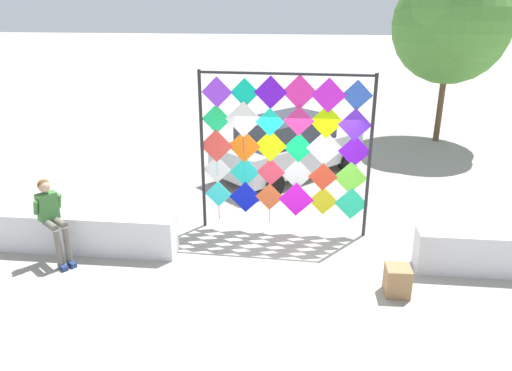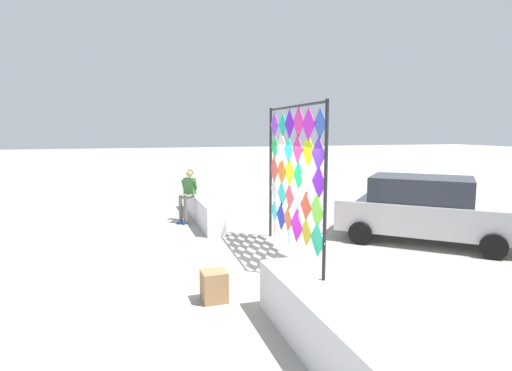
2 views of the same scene
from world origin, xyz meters
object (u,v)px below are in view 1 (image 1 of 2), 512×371
(kite_display_rack, at_px, (285,144))
(parked_car, at_px, (288,146))
(tree_broadleaf, at_px, (457,20))
(seated_vendor, at_px, (52,215))
(cardboard_box_large, at_px, (397,281))

(kite_display_rack, distance_m, parked_car, 3.81)
(kite_display_rack, height_order, tree_broadleaf, tree_broadleaf)
(seated_vendor, bearing_deg, kite_display_rack, 23.08)
(kite_display_rack, height_order, seated_vendor, kite_display_rack)
(cardboard_box_large, xyz_separation_m, tree_broadleaf, (2.98, 9.66, 3.81))
(tree_broadleaf, bearing_deg, parked_car, -143.74)
(parked_car, relative_size, tree_broadleaf, 0.77)
(kite_display_rack, bearing_deg, tree_broadleaf, 55.74)
(seated_vendor, height_order, tree_broadleaf, tree_broadleaf)
(parked_car, xyz_separation_m, tree_broadleaf, (5.12, 3.76, 3.22))
(kite_display_rack, relative_size, cardboard_box_large, 6.89)
(parked_car, distance_m, tree_broadleaf, 7.12)
(kite_display_rack, height_order, parked_car, kite_display_rack)
(kite_display_rack, xyz_separation_m, parked_car, (-0.08, 3.65, -1.10))
(kite_display_rack, xyz_separation_m, cardboard_box_large, (2.06, -2.26, -1.69))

